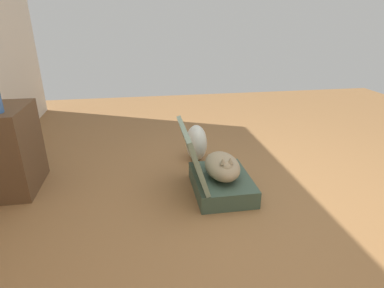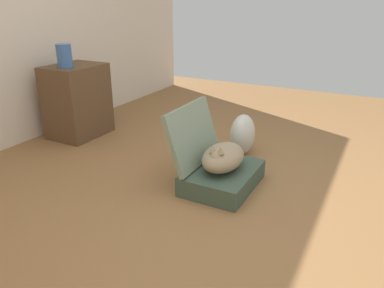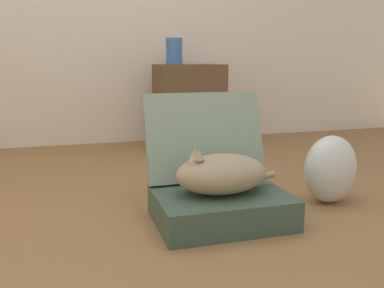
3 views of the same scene
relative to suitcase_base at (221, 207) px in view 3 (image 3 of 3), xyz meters
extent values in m
plane|color=olive|center=(-0.37, -0.09, -0.07)|extent=(7.68, 7.68, 0.00)
cube|color=#384C3D|center=(0.00, 0.00, 0.00)|extent=(0.62, 0.46, 0.14)
cube|color=gray|center=(0.00, 0.25, 0.30)|extent=(0.62, 0.18, 0.45)
ellipsoid|color=#998466|center=(0.00, 0.00, 0.17)|extent=(0.44, 0.28, 0.19)
sphere|color=#998466|center=(-0.12, 0.00, 0.20)|extent=(0.11, 0.11, 0.11)
cone|color=#998466|center=(-0.12, -0.03, 0.27)|extent=(0.05, 0.05, 0.05)
cone|color=#998466|center=(-0.12, 0.03, 0.27)|extent=(0.05, 0.05, 0.05)
cylinder|color=#998466|center=(0.20, 0.04, 0.11)|extent=(0.20, 0.03, 0.07)
ellipsoid|color=silver|center=(0.66, 0.10, 0.11)|extent=(0.30, 0.21, 0.37)
cube|color=brown|center=(0.35, 1.76, 0.29)|extent=(0.56, 0.44, 0.72)
cylinder|color=#38609E|center=(0.21, 1.71, 0.76)|extent=(0.14, 0.14, 0.22)
camera|label=1|loc=(-2.22, 0.62, 1.32)|focal=29.06mm
camera|label=2|loc=(-2.30, -0.97, 1.26)|focal=34.52mm
camera|label=3|loc=(-0.67, -1.78, 0.70)|focal=39.25mm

